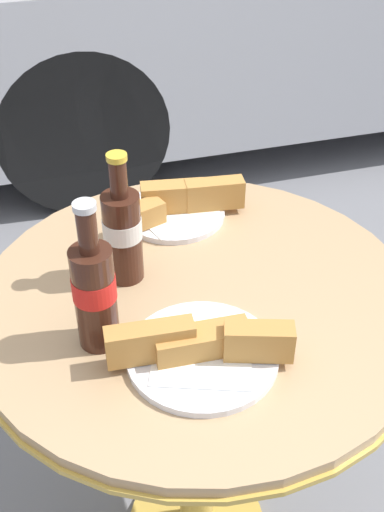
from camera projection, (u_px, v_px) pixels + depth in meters
The scene contains 5 objects.
bistro_table at pixel (198, 350), 1.20m from camera, with size 0.78×0.78×0.75m.
cola_bottle_left at pixel (95, 291), 0.96m from camera, with size 0.07×0.07×0.26m.
cola_bottle_right at pixel (122, 232), 1.09m from camera, with size 0.07×0.07×0.24m.
lunch_plate_near at pixel (201, 348), 0.97m from camera, with size 0.28×0.24×0.07m.
lunch_plate_far at pixel (176, 206), 1.28m from camera, with size 0.29×0.21×0.07m.
Camera 1 is at (-0.25, -0.81, 1.47)m, focal length 45.00 mm.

